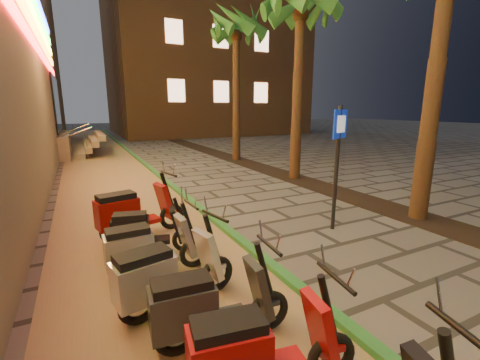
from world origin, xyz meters
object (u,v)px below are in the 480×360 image
scooter_5 (206,307)px  scooter_6 (164,276)px  scooter_8 (144,231)px  pedestrian_sign (338,151)px  scooter_7 (146,249)px  scooter_4 (256,353)px  scooter_9 (132,212)px

scooter_5 → scooter_6: size_ratio=0.95×
scooter_8 → pedestrian_sign: bearing=6.7°
scooter_7 → scooter_4: bearing=-82.3°
scooter_6 → scooter_9: (0.01, 2.70, 0.04)m
scooter_7 → scooter_8: 0.86m
pedestrian_sign → scooter_7: 4.25m
scooter_4 → scooter_9: bearing=104.5°
scooter_6 → scooter_7: (-0.04, 0.98, -0.03)m
pedestrian_sign → scooter_8: (-3.93, 0.54, -1.26)m
scooter_5 → scooter_9: size_ratio=0.88×
scooter_5 → pedestrian_sign: bearing=34.1°
scooter_4 → scooter_5: size_ratio=1.01×
pedestrian_sign → scooter_8: pedestrian_sign is taller
scooter_8 → scooter_9: (-0.08, 0.86, 0.11)m
scooter_7 → scooter_6: bearing=-89.6°
scooter_4 → scooter_8: (-0.32, 3.48, -0.05)m
pedestrian_sign → scooter_5: pedestrian_sign is taller
scooter_9 → scooter_5: bearing=-99.0°
scooter_5 → scooter_9: (-0.24, 3.51, 0.07)m
scooter_4 → scooter_6: size_ratio=0.96×
scooter_7 → scooter_9: scooter_9 is taller
scooter_5 → scooter_7: 1.82m
scooter_4 → scooter_5: scooter_4 is taller
pedestrian_sign → scooter_7: pedestrian_sign is taller
scooter_5 → scooter_8: (-0.17, 2.65, -0.04)m
scooter_8 → scooter_9: scooter_9 is taller
scooter_6 → scooter_9: size_ratio=0.93×
scooter_5 → scooter_4: bearing=-74.4°
pedestrian_sign → scooter_5: (-3.77, -2.11, -1.22)m
scooter_6 → scooter_7: bearing=80.3°
scooter_4 → scooter_7: bearing=109.0°
scooter_5 → scooter_9: 3.52m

